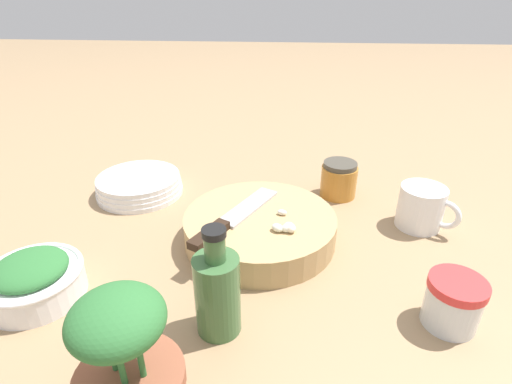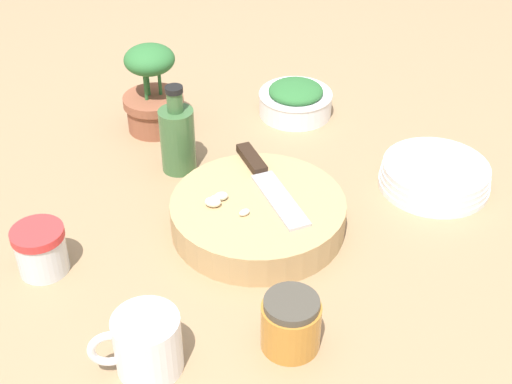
# 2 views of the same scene
# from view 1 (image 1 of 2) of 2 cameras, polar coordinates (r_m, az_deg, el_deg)

# --- Properties ---
(ground_plane) EXTENTS (5.00, 5.00, 0.00)m
(ground_plane) POSITION_cam_1_polar(r_m,az_deg,el_deg) (0.68, 0.42, -7.88)
(ground_plane) COLOR #997A56
(cutting_board) EXTENTS (0.26, 0.26, 0.05)m
(cutting_board) POSITION_cam_1_polar(r_m,az_deg,el_deg) (0.68, 0.62, -5.14)
(cutting_board) COLOR tan
(cutting_board) RESTS_ON ground_plane
(chef_knife) EXTENTS (0.13, 0.21, 0.01)m
(chef_knife) POSITION_cam_1_polar(r_m,az_deg,el_deg) (0.65, -3.62, -3.93)
(chef_knife) COLOR black
(chef_knife) RESTS_ON cutting_board
(garlic_cloves) EXTENTS (0.04, 0.07, 0.01)m
(garlic_cloves) POSITION_cam_1_polar(r_m,az_deg,el_deg) (0.63, 4.20, -4.86)
(garlic_cloves) COLOR silver
(garlic_cloves) RESTS_ON cutting_board
(herb_bowl) EXTENTS (0.14, 0.14, 0.06)m
(herb_bowl) POSITION_cam_1_polar(r_m,az_deg,el_deg) (0.65, -29.24, -10.75)
(herb_bowl) COLOR white
(herb_bowl) RESTS_ON ground_plane
(spice_jar) EXTENTS (0.07, 0.07, 0.07)m
(spice_jar) POSITION_cam_1_polar(r_m,az_deg,el_deg) (0.58, 26.32, -13.95)
(spice_jar) COLOR silver
(spice_jar) RESTS_ON ground_plane
(coffee_mug) EXTENTS (0.10, 0.09, 0.08)m
(coffee_mug) POSITION_cam_1_polar(r_m,az_deg,el_deg) (0.77, 22.60, -2.04)
(coffee_mug) COLOR white
(coffee_mug) RESTS_ON ground_plane
(plate_stack) EXTENTS (0.18, 0.18, 0.04)m
(plate_stack) POSITION_cam_1_polar(r_m,az_deg,el_deg) (0.86, -16.33, 0.96)
(plate_stack) COLOR white
(plate_stack) RESTS_ON ground_plane
(honey_jar) EXTENTS (0.07, 0.07, 0.07)m
(honey_jar) POSITION_cam_1_polar(r_m,az_deg,el_deg) (0.83, 11.74, 1.78)
(honey_jar) COLOR #BC7A2D
(honey_jar) RESTS_ON ground_plane
(oil_bottle) EXTENTS (0.06, 0.06, 0.15)m
(oil_bottle) POSITION_cam_1_polar(r_m,az_deg,el_deg) (0.50, -5.54, -13.95)
(oil_bottle) COLOR #3D6638
(oil_bottle) RESTS_ON ground_plane
(potted_herb) EXTENTS (0.11, 0.11, 0.16)m
(potted_herb) POSITION_cam_1_polar(r_m,az_deg,el_deg) (0.43, -17.80, -23.13)
(potted_herb) COLOR #935138
(potted_herb) RESTS_ON ground_plane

